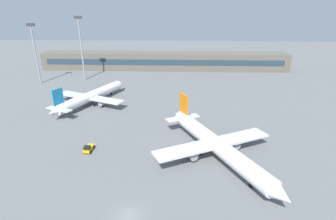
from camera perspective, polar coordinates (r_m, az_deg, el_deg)
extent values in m
plane|color=slate|center=(80.46, -3.40, -1.94)|extent=(400.00, 400.00, 0.00)
cube|color=#5B564C|center=(145.31, -0.78, 10.54)|extent=(130.50, 12.00, 9.00)
cube|color=#263847|center=(139.29, -0.91, 10.26)|extent=(123.97, 0.16, 2.80)
cylinder|color=silver|center=(60.39, 10.32, -7.31)|extent=(18.74, 32.40, 3.64)
cone|color=silver|center=(48.79, 23.33, -16.60)|extent=(4.88, 5.13, 3.45)
cone|color=silver|center=(74.85, 2.31, -1.13)|extent=(3.91, 4.39, 2.55)
cube|color=orange|center=(70.85, 3.41, 1.38)|extent=(2.20, 3.91, 5.26)
cube|color=silver|center=(72.64, 3.23, -1.71)|extent=(9.75, 6.70, 0.23)
cube|color=silver|center=(61.21, 9.79, -7.16)|extent=(27.70, 17.02, 0.48)
cylinder|color=gray|center=(59.16, 5.02, -9.48)|extent=(3.09, 3.60, 1.91)
cylinder|color=gray|center=(64.95, 13.97, -7.10)|extent=(3.09, 3.60, 1.91)
cylinder|color=black|center=(54.00, 17.54, -15.22)|extent=(0.77, 1.03, 0.96)
cylinder|color=black|center=(61.86, 7.22, -9.22)|extent=(0.77, 1.03, 0.96)
cylinder|color=black|center=(64.32, 11.05, -8.19)|extent=(0.77, 1.03, 0.96)
cylinder|color=silver|center=(95.84, -16.19, 2.95)|extent=(15.25, 30.26, 3.32)
cone|color=silver|center=(108.69, -10.31, 5.60)|extent=(4.32, 4.59, 3.15)
cone|color=silver|center=(84.66, -23.63, -0.47)|extent=(3.43, 3.96, 2.32)
cube|color=#197FBF|center=(84.99, -22.74, 2.67)|extent=(1.78, 3.66, 4.80)
cube|color=silver|center=(86.04, -22.50, 0.17)|extent=(9.00, 5.64, 0.21)
cube|color=silver|center=(95.31, -16.51, 2.65)|extent=(25.77, 14.03, 0.44)
cylinder|color=gray|center=(92.42, -13.97, 1.51)|extent=(2.69, 3.25, 1.75)
cylinder|color=gray|center=(99.13, -18.72, 2.35)|extent=(2.69, 3.25, 1.75)
cylinder|color=black|center=(104.62, -12.16, 3.44)|extent=(0.66, 0.94, 0.87)
cylinder|color=black|center=(93.95, -15.67, 1.05)|extent=(0.66, 0.94, 0.87)
cylinder|color=black|center=(96.87, -17.72, 1.44)|extent=(0.66, 0.94, 0.87)
cube|color=#F2B20C|center=(65.62, -16.76, -7.95)|extent=(1.59, 3.64, 0.60)
cube|color=black|center=(64.59, -17.09, -7.83)|extent=(1.43, 1.14, 0.90)
cylinder|color=black|center=(65.07, -17.74, -8.64)|extent=(0.27, 0.71, 0.70)
cylinder|color=black|center=(64.53, -16.43, -8.75)|extent=(0.27, 0.71, 0.70)
cylinder|color=black|center=(67.01, -17.02, -7.64)|extent=(0.27, 0.71, 0.70)
cylinder|color=black|center=(66.48, -15.75, -7.73)|extent=(0.27, 0.71, 0.70)
cylinder|color=gray|center=(129.54, -26.67, 10.46)|extent=(0.70, 0.70, 24.41)
cube|color=#333338|center=(128.24, -27.64, 16.04)|extent=(3.20, 0.80, 1.20)
cylinder|color=gray|center=(127.92, -18.17, 12.15)|extent=(0.70, 0.70, 27.12)
cube|color=#333338|center=(126.68, -18.94, 18.45)|extent=(3.20, 0.80, 1.20)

